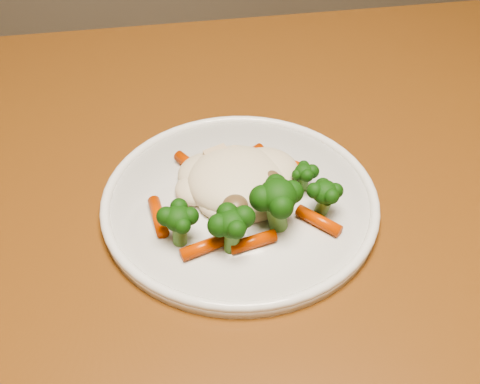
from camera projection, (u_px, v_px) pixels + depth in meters
The scene contains 3 objects.
dining_table at pixel (269, 274), 0.66m from camera, with size 1.30×0.89×0.75m.
plate at pixel (240, 202), 0.60m from camera, with size 0.28×0.28×0.01m, color white.
meal at pixel (246, 188), 0.58m from camera, with size 0.19×0.16×0.05m.
Camera 1 is at (-0.39, -0.64, 1.17)m, focal length 45.00 mm.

